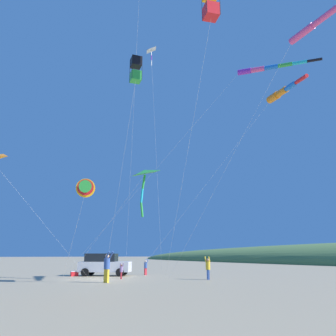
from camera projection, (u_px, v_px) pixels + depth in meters
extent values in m
plane|color=tan|center=(101.00, 279.00, 25.86)|extent=(600.00, 600.00, 0.00)
cube|color=silver|center=(105.00, 267.00, 29.97)|extent=(4.66, 3.71, 0.84)
cube|color=black|center=(102.00, 258.00, 30.17)|extent=(3.05, 2.68, 0.68)
cylinder|color=black|center=(124.00, 271.00, 30.68)|extent=(0.68, 0.51, 0.66)
cylinder|color=black|center=(120.00, 272.00, 28.89)|extent=(0.68, 0.51, 0.66)
cylinder|color=black|center=(91.00, 271.00, 30.85)|extent=(0.68, 0.51, 0.66)
cylinder|color=black|center=(85.00, 272.00, 29.06)|extent=(0.68, 0.51, 0.66)
cube|color=red|center=(74.00, 274.00, 29.29)|extent=(0.60, 0.40, 0.36)
cube|color=white|center=(75.00, 271.00, 29.34)|extent=(0.62, 0.42, 0.06)
cube|color=gold|center=(106.00, 276.00, 22.59)|extent=(0.30, 0.37, 0.84)
cylinder|color=#335199|center=(107.00, 264.00, 22.77)|extent=(0.52, 0.52, 0.69)
sphere|color=tan|center=(107.00, 256.00, 22.89)|extent=(0.26, 0.26, 0.26)
cylinder|color=#335199|center=(111.00, 255.00, 22.94)|extent=(0.29, 0.42, 0.52)
cylinder|color=#335199|center=(107.00, 255.00, 22.67)|extent=(0.29, 0.42, 0.52)
cube|color=#B72833|center=(121.00, 276.00, 25.89)|extent=(0.13, 0.21, 0.49)
cylinder|color=#8E6B9E|center=(121.00, 269.00, 26.00)|extent=(0.26, 0.26, 0.41)
sphere|color=#A37551|center=(121.00, 265.00, 26.07)|extent=(0.15, 0.15, 0.15)
cylinder|color=#8E6B9E|center=(123.00, 265.00, 26.01)|extent=(0.10, 0.26, 0.31)
cylinder|color=#8E6B9E|center=(120.00, 265.00, 25.95)|extent=(0.10, 0.26, 0.31)
cube|color=#B72833|center=(146.00, 272.00, 30.94)|extent=(0.26, 0.19, 0.59)
cylinder|color=#335199|center=(146.00, 265.00, 31.07)|extent=(0.35, 0.35, 0.49)
sphere|color=beige|center=(146.00, 261.00, 31.15)|extent=(0.19, 0.19, 0.19)
cylinder|color=#335199|center=(146.00, 261.00, 31.33)|extent=(0.30, 0.18, 0.37)
cylinder|color=#335199|center=(148.00, 261.00, 31.17)|extent=(0.30, 0.18, 0.37)
cube|color=#335199|center=(208.00, 275.00, 25.25)|extent=(0.21, 0.30, 0.70)
cylinder|color=gold|center=(208.00, 266.00, 25.41)|extent=(0.40, 0.40, 0.57)
sphere|color=#A37551|center=(208.00, 260.00, 25.50)|extent=(0.22, 0.22, 0.22)
cylinder|color=gold|center=(205.00, 259.00, 25.63)|extent=(0.19, 0.36, 0.44)
cylinder|color=gold|center=(209.00, 259.00, 25.67)|extent=(0.19, 0.36, 0.44)
pyramid|color=white|center=(151.00, 49.00, 32.38)|extent=(0.93, 1.24, 0.36)
cylinder|color=black|center=(151.00, 50.00, 32.38)|extent=(0.95, 0.21, 0.34)
cylinder|color=white|center=(151.00, 53.00, 32.30)|extent=(0.13, 0.14, 0.51)
cylinder|color=purple|center=(151.00, 58.00, 32.19)|extent=(0.14, 0.14, 0.51)
cylinder|color=white|center=(151.00, 63.00, 32.11)|extent=(0.12, 0.16, 0.51)
cylinder|color=white|center=(157.00, 162.00, 32.37)|extent=(3.09, 4.09, 20.14)
cylinder|color=orange|center=(274.00, 97.00, 27.20)|extent=(0.92, 1.47, 0.74)
cylinder|color=orange|center=(282.00, 92.00, 25.93)|extent=(0.82, 1.43, 0.63)
cylinder|color=blue|center=(291.00, 86.00, 24.66)|extent=(0.71, 1.39, 0.53)
cylinder|color=red|center=(301.00, 79.00, 23.39)|extent=(0.60, 1.34, 0.42)
cylinder|color=white|center=(202.00, 189.00, 27.75)|extent=(8.29, 7.64, 13.59)
pyramid|color=green|center=(145.00, 172.00, 23.27)|extent=(2.03, 2.42, 0.59)
cylinder|color=black|center=(145.00, 174.00, 23.26)|extent=(1.67, 0.70, 0.51)
cylinder|color=green|center=(144.00, 182.00, 23.15)|extent=(0.31, 0.31, 0.95)
cylinder|color=#1EB7C6|center=(142.00, 196.00, 22.94)|extent=(0.24, 0.16, 0.94)
cylinder|color=green|center=(142.00, 210.00, 22.70)|extent=(0.29, 0.24, 0.94)
cylinder|color=white|center=(102.00, 232.00, 27.00)|extent=(2.28, 11.59, 6.93)
cylinder|color=white|center=(44.00, 223.00, 26.66)|extent=(8.02, 3.64, 8.17)
cylinder|color=#EF4C93|center=(302.00, 34.00, 19.64)|extent=(0.50, 1.58, 0.52)
cylinder|color=#EF4C93|center=(325.00, 16.00, 18.37)|extent=(0.43, 1.57, 0.44)
cylinder|color=white|center=(222.00, 177.00, 23.43)|extent=(2.09, 12.04, 13.65)
cube|color=black|center=(136.00, 62.00, 18.55)|extent=(0.58, 0.58, 0.53)
cube|color=green|center=(136.00, 77.00, 18.34)|extent=(0.58, 0.58, 0.53)
cylinder|color=black|center=(142.00, 68.00, 18.29)|extent=(0.02, 0.02, 1.38)
cylinder|color=black|center=(139.00, 73.00, 18.77)|extent=(0.02, 0.02, 1.38)
cylinder|color=black|center=(132.00, 66.00, 18.12)|extent=(0.02, 0.02, 1.38)
cylinder|color=black|center=(130.00, 71.00, 18.60)|extent=(0.02, 0.02, 1.38)
cylinder|color=white|center=(117.00, 200.00, 23.28)|extent=(2.53, 13.13, 10.56)
cylinder|color=yellow|center=(86.00, 188.00, 15.70)|extent=(1.31, 2.66, 1.19)
cylinder|color=red|center=(85.00, 188.00, 13.32)|extent=(1.09, 2.58, 0.98)
cylinder|color=green|center=(85.00, 187.00, 10.94)|extent=(0.87, 2.49, 0.77)
cylinder|color=white|center=(71.00, 246.00, 22.94)|extent=(1.69, 14.41, 4.67)
cube|color=red|center=(211.00, 12.00, 17.42)|extent=(0.81, 0.81, 0.69)
cylinder|color=black|center=(215.00, 8.00, 17.96)|extent=(0.02, 0.02, 1.80)
cylinder|color=black|center=(202.00, 6.00, 17.80)|extent=(0.02, 0.02, 1.80)
cylinder|color=white|center=(183.00, 179.00, 23.10)|extent=(4.47, 14.67, 13.18)
cylinder|color=purple|center=(245.00, 72.00, 27.02)|extent=(0.98, 1.07, 0.49)
cylinder|color=#EF4C93|center=(258.00, 69.00, 26.58)|extent=(0.94, 1.04, 0.44)
cylinder|color=blue|center=(271.00, 67.00, 26.15)|extent=(0.90, 1.01, 0.40)
cylinder|color=green|center=(285.00, 65.00, 25.71)|extent=(0.86, 0.98, 0.35)
cylinder|color=#1EB7C6|center=(300.00, 63.00, 25.27)|extent=(0.82, 0.94, 0.30)
cylinder|color=black|center=(315.00, 60.00, 24.84)|extent=(0.78, 0.91, 0.26)
cylinder|color=white|center=(148.00, 179.00, 28.21)|extent=(10.31, 11.49, 15.44)
cylinder|color=white|center=(131.00, 159.00, 27.05)|extent=(4.70, 14.77, 17.86)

